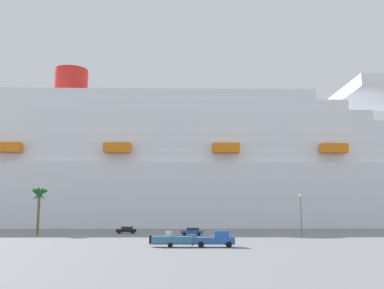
# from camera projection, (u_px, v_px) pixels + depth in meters

# --- Properties ---
(ground_plane) EXTENTS (600.00, 600.00, 0.00)m
(ground_plane) POSITION_uv_depth(u_px,v_px,m) (181.00, 231.00, 116.68)
(ground_plane) COLOR gray
(cruise_ship) EXTENTS (273.11, 42.00, 58.04)m
(cruise_ship) POSITION_uv_depth(u_px,v_px,m) (170.00, 172.00, 150.77)
(cruise_ship) COLOR white
(cruise_ship) RESTS_ON ground_plane
(pickup_truck) EXTENTS (5.64, 2.38, 2.20)m
(pickup_truck) POSITION_uv_depth(u_px,v_px,m) (216.00, 239.00, 62.40)
(pickup_truck) COLOR #2659A5
(pickup_truck) RESTS_ON ground_plane
(small_boat_on_trailer) EXTENTS (7.89, 2.21, 2.15)m
(small_boat_on_trailer) POSITION_uv_depth(u_px,v_px,m) (178.00, 240.00, 62.39)
(small_boat_on_trailer) COLOR #595960
(small_boat_on_trailer) RESTS_ON ground_plane
(palm_tree) EXTENTS (3.45, 3.40, 9.80)m
(palm_tree) POSITION_uv_depth(u_px,v_px,m) (39.00, 198.00, 95.75)
(palm_tree) COLOR brown
(palm_tree) RESTS_ON ground_plane
(street_lamp) EXTENTS (0.56, 0.56, 8.38)m
(street_lamp) POSITION_uv_depth(u_px,v_px,m) (301.00, 209.00, 92.73)
(street_lamp) COLOR slate
(street_lamp) RESTS_ON ground_plane
(parked_car_blue_suv) EXTENTS (4.60, 2.19, 1.58)m
(parked_car_blue_suv) POSITION_uv_depth(u_px,v_px,m) (192.00, 231.00, 94.23)
(parked_car_blue_suv) COLOR #264C99
(parked_car_blue_suv) RESTS_ON ground_plane
(parked_car_black_coupe) EXTENTS (4.60, 2.31, 1.58)m
(parked_car_black_coupe) POSITION_uv_depth(u_px,v_px,m) (127.00, 230.00, 102.71)
(parked_car_black_coupe) COLOR black
(parked_car_black_coupe) RESTS_ON ground_plane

